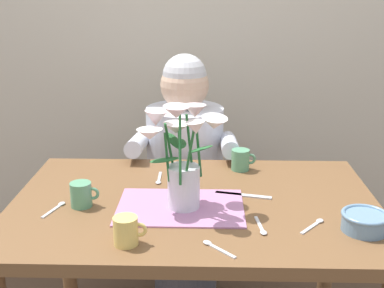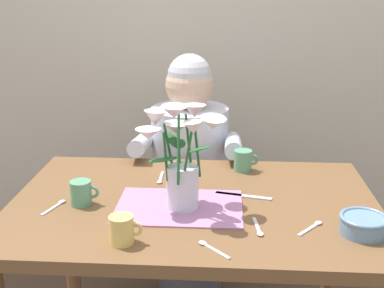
% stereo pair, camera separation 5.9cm
% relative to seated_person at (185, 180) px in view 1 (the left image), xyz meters
% --- Properties ---
extents(wood_panel_backdrop, '(4.00, 0.10, 2.50)m').
position_rel_seated_person_xyz_m(wood_panel_backdrop, '(0.06, 0.43, 0.69)').
color(wood_panel_backdrop, beige).
rests_on(wood_panel_backdrop, ground_plane).
extents(dining_table, '(1.20, 0.80, 0.74)m').
position_rel_seated_person_xyz_m(dining_table, '(0.06, -0.62, 0.08)').
color(dining_table, brown).
rests_on(dining_table, ground_plane).
extents(seated_person, '(0.45, 0.47, 1.14)m').
position_rel_seated_person_xyz_m(seated_person, '(0.00, 0.00, 0.00)').
color(seated_person, '#4C4C56').
rests_on(seated_person, ground_plane).
extents(striped_placemat, '(0.40, 0.28, 0.00)m').
position_rel_seated_person_xyz_m(striped_placemat, '(0.01, -0.67, 0.18)').
color(striped_placemat, '#B275A3').
rests_on(striped_placemat, dining_table).
extents(flower_vase, '(0.30, 0.24, 0.35)m').
position_rel_seated_person_xyz_m(flower_vase, '(0.02, -0.67, 0.36)').
color(flower_vase, silver).
rests_on(flower_vase, dining_table).
extents(ceramic_bowl, '(0.14, 0.14, 0.06)m').
position_rel_seated_person_xyz_m(ceramic_bowl, '(0.55, -0.81, 0.21)').
color(ceramic_bowl, '#6689A8').
rests_on(ceramic_bowl, dining_table).
extents(dinner_knife, '(0.19, 0.06, 0.00)m').
position_rel_seated_person_xyz_m(dinner_knife, '(0.22, -0.57, 0.18)').
color(dinner_knife, silver).
rests_on(dinner_knife, dining_table).
extents(coffee_cup, '(0.09, 0.07, 0.08)m').
position_rel_seated_person_xyz_m(coffee_cup, '(0.23, -0.32, 0.22)').
color(coffee_cup, '#569970').
rests_on(coffee_cup, dining_table).
extents(tea_cup, '(0.09, 0.07, 0.08)m').
position_rel_seated_person_xyz_m(tea_cup, '(-0.30, -0.67, 0.22)').
color(tea_cup, '#569970').
rests_on(tea_cup, dining_table).
extents(ceramic_mug, '(0.09, 0.07, 0.08)m').
position_rel_seated_person_xyz_m(ceramic_mug, '(-0.12, -0.91, 0.22)').
color(ceramic_mug, '#E5C666').
rests_on(ceramic_mug, dining_table).
extents(spoon_0, '(0.05, 0.12, 0.01)m').
position_rel_seated_person_xyz_m(spoon_0, '(-0.38, -0.68, 0.18)').
color(spoon_0, silver).
rests_on(spoon_0, dining_table).
extents(spoon_1, '(0.02, 0.12, 0.01)m').
position_rel_seated_person_xyz_m(spoon_1, '(-0.08, -0.44, 0.18)').
color(spoon_1, silver).
rests_on(spoon_1, dining_table).
extents(spoon_2, '(0.03, 0.12, 0.01)m').
position_rel_seated_person_xyz_m(spoon_2, '(0.26, -0.81, 0.18)').
color(spoon_2, silver).
rests_on(spoon_2, dining_table).
extents(spoon_3, '(0.09, 0.10, 0.01)m').
position_rel_seated_person_xyz_m(spoon_3, '(0.42, -0.78, 0.18)').
color(spoon_3, silver).
rests_on(spoon_3, dining_table).
extents(spoon_4, '(0.09, 0.10, 0.01)m').
position_rel_seated_person_xyz_m(spoon_4, '(0.12, -0.92, 0.18)').
color(spoon_4, silver).
rests_on(spoon_4, dining_table).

